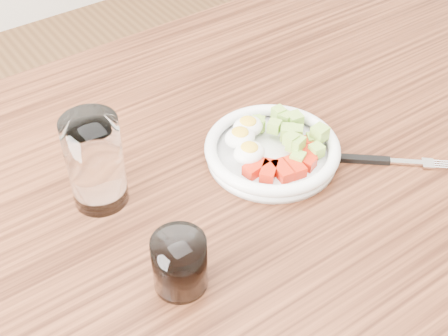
{
  "coord_description": "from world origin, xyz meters",
  "views": [
    {
      "loc": [
        -0.38,
        -0.52,
        1.39
      ],
      "look_at": [
        -0.01,
        0.01,
        0.8
      ],
      "focal_mm": 50.0,
      "sensor_mm": 36.0,
      "label": 1
    }
  ],
  "objects": [
    {
      "name": "dining_table",
      "position": [
        0.0,
        0.0,
        0.67
      ],
      "size": [
        1.5,
        0.9,
        0.77
      ],
      "color": "brown",
      "rests_on": "ground"
    },
    {
      "name": "bowl",
      "position": [
        0.08,
        0.02,
        0.79
      ],
      "size": [
        0.2,
        0.2,
        0.05
      ],
      "color": "white",
      "rests_on": "dining_table"
    },
    {
      "name": "fork",
      "position": [
        0.2,
        -0.08,
        0.77
      ],
      "size": [
        0.15,
        0.13,
        0.01
      ],
      "color": "black",
      "rests_on": "dining_table"
    },
    {
      "name": "water_glass",
      "position": [
        -0.17,
        0.08,
        0.84
      ],
      "size": [
        0.08,
        0.08,
        0.14
      ],
      "primitive_type": "cylinder",
      "color": "white",
      "rests_on": "dining_table"
    },
    {
      "name": "coffee_glass",
      "position": [
        -0.15,
        -0.1,
        0.81
      ],
      "size": [
        0.07,
        0.07,
        0.08
      ],
      "color": "white",
      "rests_on": "dining_table"
    }
  ]
}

